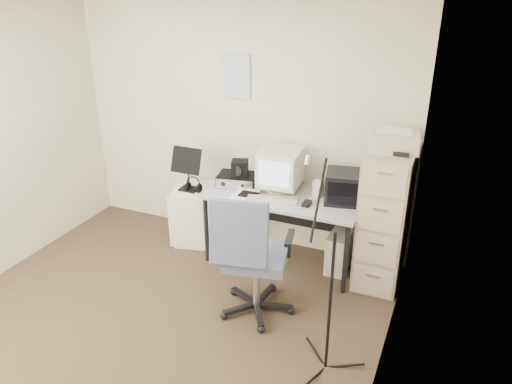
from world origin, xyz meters
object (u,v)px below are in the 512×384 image
at_px(desk, 283,228).
at_px(office_chair, 257,254).
at_px(filing_cabinet, 384,219).
at_px(side_cart, 201,215).

xyz_separation_m(desk, office_chair, (0.07, -0.85, 0.19)).
height_order(filing_cabinet, office_chair, filing_cabinet).
bearing_deg(side_cart, desk, -15.74).
distance_m(filing_cabinet, office_chair, 1.24).
height_order(desk, side_cart, desk).
distance_m(filing_cabinet, side_cart, 1.92).
distance_m(filing_cabinet, desk, 0.99).
xyz_separation_m(office_chair, side_cart, (-1.01, 0.87, -0.24)).
bearing_deg(filing_cabinet, desk, -178.19).
xyz_separation_m(desk, side_cart, (-0.94, 0.02, -0.05)).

